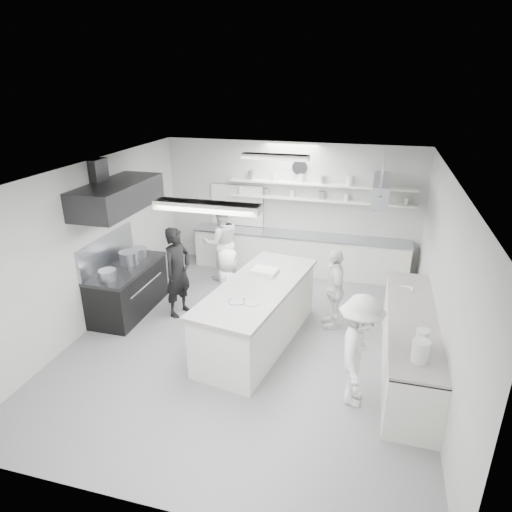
% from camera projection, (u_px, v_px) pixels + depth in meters
% --- Properties ---
extents(floor, '(6.00, 7.00, 0.02)m').
position_uv_depth(floor, '(250.00, 340.00, 8.00)').
color(floor, gray).
rests_on(floor, ground).
extents(ceiling, '(6.00, 7.00, 0.02)m').
position_uv_depth(ceiling, '(249.00, 171.00, 6.88)').
color(ceiling, white).
rests_on(ceiling, wall_back).
extents(wall_back, '(6.00, 0.04, 3.00)m').
position_uv_depth(wall_back, '(290.00, 207.00, 10.57)').
color(wall_back, silver).
rests_on(wall_back, floor).
extents(wall_front, '(6.00, 0.04, 3.00)m').
position_uv_depth(wall_front, '(150.00, 398.00, 4.31)').
color(wall_front, silver).
rests_on(wall_front, floor).
extents(wall_left, '(0.04, 7.00, 3.00)m').
position_uv_depth(wall_left, '(91.00, 245.00, 8.17)').
color(wall_left, silver).
rests_on(wall_left, floor).
extents(wall_right, '(0.04, 7.00, 3.00)m').
position_uv_depth(wall_right, '(442.00, 282.00, 6.71)').
color(wall_right, silver).
rests_on(wall_right, floor).
extents(stove, '(0.80, 1.80, 0.90)m').
position_uv_depth(stove, '(128.00, 290.00, 8.82)').
color(stove, black).
rests_on(stove, floor).
extents(exhaust_hood, '(0.85, 2.00, 0.50)m').
position_uv_depth(exhaust_hood, '(117.00, 196.00, 8.11)').
color(exhaust_hood, '#262628').
rests_on(exhaust_hood, wall_left).
extents(back_counter, '(5.00, 0.60, 0.92)m').
position_uv_depth(back_counter, '(299.00, 253.00, 10.62)').
color(back_counter, white).
rests_on(back_counter, floor).
extents(shelf_lower, '(4.20, 0.26, 0.04)m').
position_uv_depth(shelf_lower, '(320.00, 200.00, 10.20)').
color(shelf_lower, white).
rests_on(shelf_lower, wall_back).
extents(shelf_upper, '(4.20, 0.26, 0.04)m').
position_uv_depth(shelf_upper, '(320.00, 185.00, 10.06)').
color(shelf_upper, white).
rests_on(shelf_upper, wall_back).
extents(pass_through_window, '(1.30, 0.04, 1.00)m').
position_uv_depth(pass_through_window, '(237.00, 205.00, 10.89)').
color(pass_through_window, black).
rests_on(pass_through_window, wall_back).
extents(wall_clock, '(0.32, 0.05, 0.32)m').
position_uv_depth(wall_clock, '(300.00, 167.00, 10.14)').
color(wall_clock, silver).
rests_on(wall_clock, wall_back).
extents(right_counter, '(0.74, 3.30, 0.94)m').
position_uv_depth(right_counter, '(409.00, 345.00, 7.01)').
color(right_counter, white).
rests_on(right_counter, floor).
extents(pot_rack, '(0.30, 1.60, 0.40)m').
position_uv_depth(pot_rack, '(381.00, 189.00, 8.81)').
color(pot_rack, '#A2A6B0').
rests_on(pot_rack, ceiling).
extents(light_fixture_front, '(1.30, 0.25, 0.10)m').
position_uv_depth(light_fixture_front, '(207.00, 206.00, 5.29)').
color(light_fixture_front, white).
rests_on(light_fixture_front, ceiling).
extents(light_fixture_rear, '(1.30, 0.25, 0.10)m').
position_uv_depth(light_fixture_rear, '(275.00, 157.00, 8.51)').
color(light_fixture_rear, white).
rests_on(light_fixture_rear, ceiling).
extents(prep_island, '(1.53, 2.99, 1.05)m').
position_uv_depth(prep_island, '(258.00, 315.00, 7.76)').
color(prep_island, white).
rests_on(prep_island, floor).
extents(stove_pot, '(0.37, 0.37, 0.30)m').
position_uv_depth(stove_pot, '(129.00, 259.00, 8.73)').
color(stove_pot, '#A2A6B0').
rests_on(stove_pot, stove).
extents(cook_stove, '(0.60, 0.74, 1.77)m').
position_uv_depth(cook_stove, '(178.00, 272.00, 8.57)').
color(cook_stove, black).
rests_on(cook_stove, floor).
extents(cook_back, '(1.08, 1.02, 1.76)m').
position_uv_depth(cook_back, '(221.00, 243.00, 10.10)').
color(cook_back, white).
rests_on(cook_back, floor).
extents(cook_island_left, '(0.62, 0.80, 1.45)m').
position_uv_depth(cook_island_left, '(228.00, 286.00, 8.39)').
color(cook_island_left, white).
rests_on(cook_island_left, floor).
extents(cook_island_right, '(0.58, 0.96, 1.53)m').
position_uv_depth(cook_island_right, '(334.00, 289.00, 8.18)').
color(cook_island_right, white).
rests_on(cook_island_right, floor).
extents(cook_right, '(0.67, 1.11, 1.68)m').
position_uv_depth(cook_right, '(359.00, 351.00, 6.19)').
color(cook_right, white).
rests_on(cook_right, floor).
extents(bowl_island_a, '(0.33, 0.33, 0.06)m').
position_uv_depth(bowl_island_a, '(237.00, 302.00, 7.01)').
color(bowl_island_a, '#A2A6B0').
rests_on(bowl_island_a, prep_island).
extents(bowl_island_b, '(0.24, 0.24, 0.07)m').
position_uv_depth(bowl_island_b, '(252.00, 304.00, 6.94)').
color(bowl_island_b, white).
rests_on(bowl_island_b, prep_island).
extents(bowl_right, '(0.25, 0.25, 0.06)m').
position_uv_depth(bowl_right, '(406.00, 290.00, 7.67)').
color(bowl_right, white).
rests_on(bowl_right, right_counter).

